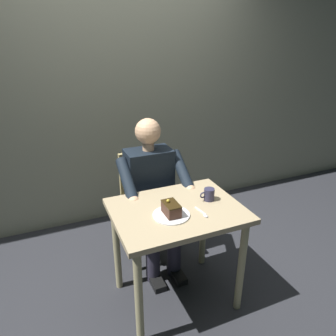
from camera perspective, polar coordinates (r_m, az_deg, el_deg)
ground_plane at (r=2.50m, az=1.45°, el=-22.48°), size 14.00×14.00×0.00m
cafe_rear_panel at (r=3.07m, az=-9.39°, el=17.46°), size 6.40×0.12×3.00m
dining_table at (r=2.09m, az=1.62°, el=-10.23°), size 0.84×0.64×0.75m
chair at (r=2.67m, az=-4.07°, el=-5.84°), size 0.42×0.42×0.90m
seated_person at (r=2.46m, az=-2.83°, el=-4.74°), size 0.53×0.58×1.22m
dessert_plate at (r=1.95m, az=0.59°, el=-8.64°), size 0.23×0.23×0.01m
cake_slice at (r=1.93m, az=0.59°, el=-7.51°), size 0.09×0.14×0.10m
coffee_cup at (r=2.13m, az=7.54°, el=-4.80°), size 0.11×0.07×0.08m
dessert_spoon at (r=1.98m, az=6.49°, el=-8.33°), size 0.03×0.14×0.01m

